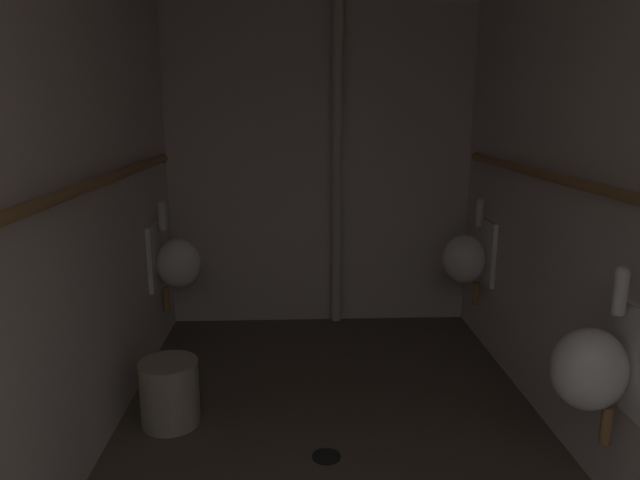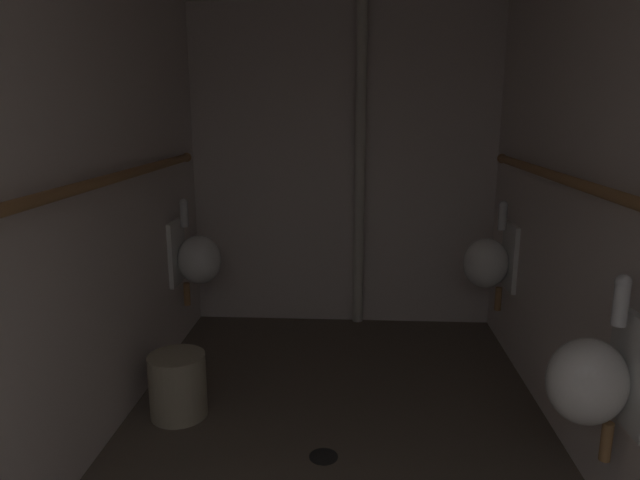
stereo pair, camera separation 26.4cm
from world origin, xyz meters
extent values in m
cube|color=silver|center=(-1.17, 2.22, 1.20)|extent=(0.06, 4.57, 2.39)
cube|color=silver|center=(0.00, 4.48, 1.20)|extent=(2.40, 0.06, 2.39)
ellipsoid|color=white|center=(-0.97, 3.88, 0.63)|extent=(0.30, 0.26, 0.34)
cube|color=white|center=(-1.13, 3.88, 0.68)|extent=(0.03, 0.30, 0.44)
cylinder|color=silver|center=(-1.06, 3.88, 0.94)|extent=(0.06, 0.06, 0.16)
sphere|color=silver|center=(-1.06, 3.88, 1.02)|extent=(0.06, 0.06, 0.06)
cylinder|color=#9E7042|center=(-1.07, 3.88, 0.38)|extent=(0.04, 0.04, 0.16)
ellipsoid|color=white|center=(0.97, 2.20, 0.63)|extent=(0.30, 0.26, 0.34)
cube|color=white|center=(1.13, 2.20, 0.68)|extent=(0.03, 0.30, 0.44)
cylinder|color=silver|center=(1.06, 2.20, 0.94)|extent=(0.06, 0.06, 0.16)
sphere|color=silver|center=(1.06, 2.20, 1.02)|extent=(0.06, 0.06, 0.06)
cylinder|color=#9E7042|center=(1.07, 2.20, 0.38)|extent=(0.04, 0.04, 0.16)
ellipsoid|color=white|center=(0.97, 3.91, 0.63)|extent=(0.30, 0.26, 0.34)
cube|color=white|center=(1.13, 3.91, 0.68)|extent=(0.03, 0.30, 0.44)
cylinder|color=silver|center=(1.06, 3.91, 0.94)|extent=(0.06, 0.06, 0.16)
sphere|color=silver|center=(1.06, 3.91, 1.02)|extent=(0.06, 0.06, 0.06)
cylinder|color=#9E7042|center=(1.07, 3.91, 0.38)|extent=(0.04, 0.04, 0.16)
cylinder|color=#9E7042|center=(-1.08, 2.19, 1.31)|extent=(0.05, 3.78, 0.05)
sphere|color=#9E7042|center=(-1.08, 4.08, 1.31)|extent=(0.06, 0.06, 0.06)
cylinder|color=#9E7042|center=(1.08, 2.24, 1.31)|extent=(0.05, 3.74, 0.05)
sphere|color=#9E7042|center=(1.08, 4.11, 1.31)|extent=(0.06, 0.06, 0.06)
cylinder|color=beige|center=(0.12, 4.37, 1.20)|extent=(0.08, 0.08, 2.34)
cylinder|color=black|center=(-0.05, 2.60, 0.00)|extent=(0.14, 0.14, 0.01)
cylinder|color=#9E937A|center=(-0.86, 2.94, 0.18)|extent=(0.31, 0.31, 0.35)
camera|label=1|loc=(-0.19, 0.16, 1.64)|focal=31.99mm
camera|label=2|loc=(0.08, 0.16, 1.64)|focal=31.99mm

